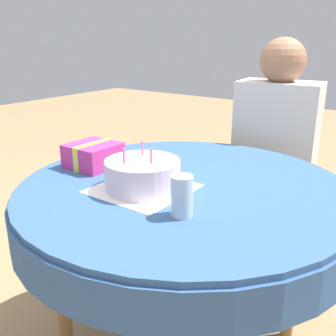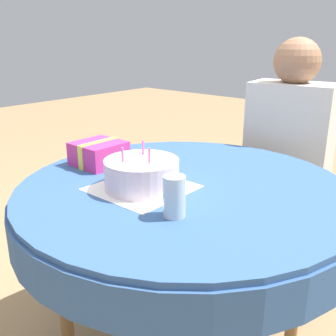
{
  "view_description": "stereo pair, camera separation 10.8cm",
  "coord_description": "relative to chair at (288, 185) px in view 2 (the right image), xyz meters",
  "views": [
    {
      "loc": [
        0.72,
        -1.07,
        1.22
      ],
      "look_at": [
        -0.04,
        -0.04,
        0.79
      ],
      "focal_mm": 42.0,
      "sensor_mm": 36.0,
      "label": 1
    },
    {
      "loc": [
        0.8,
        -1.0,
        1.22
      ],
      "look_at": [
        -0.04,
        -0.04,
        0.79
      ],
      "focal_mm": 42.0,
      "sensor_mm": 36.0,
      "label": 2
    }
  ],
  "objects": [
    {
      "name": "person",
      "position": [
        0.01,
        -0.08,
        0.26
      ],
      "size": [
        0.42,
        0.36,
        1.22
      ],
      "rotation": [
        0.0,
        0.0,
        0.13
      ],
      "color": "#9E7051",
      "rests_on": "ground_plane"
    },
    {
      "name": "gift_box",
      "position": [
        -0.4,
        -0.93,
        0.31
      ],
      "size": [
        0.18,
        0.18,
        0.1
      ],
      "color": "#D13384",
      "rests_on": "dining_table"
    },
    {
      "name": "birthday_cake",
      "position": [
        -0.09,
        -1.01,
        0.31
      ],
      "size": [
        0.25,
        0.25,
        0.15
      ],
      "color": "silver",
      "rests_on": "dining_table"
    },
    {
      "name": "drinking_glass",
      "position": [
        0.14,
        -1.1,
        0.32
      ],
      "size": [
        0.07,
        0.07,
        0.12
      ],
      "color": "silver",
      "rests_on": "dining_table"
    },
    {
      "name": "napkin",
      "position": [
        -0.09,
        -1.01,
        0.26
      ],
      "size": [
        0.3,
        0.3,
        0.0
      ],
      "color": "white",
      "rests_on": "dining_table"
    },
    {
      "name": "dining_table",
      "position": [
        -0.0,
        -0.88,
        0.17
      ],
      "size": [
        1.18,
        1.18,
        0.73
      ],
      "color": "#335689",
      "rests_on": "ground_plane"
    },
    {
      "name": "chair",
      "position": [
        0.0,
        0.0,
        0.0
      ],
      "size": [
        0.41,
        0.41,
        0.86
      ],
      "rotation": [
        0.0,
        0.0,
        0.13
      ],
      "color": "#A37A4C",
      "rests_on": "ground_plane"
    }
  ]
}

